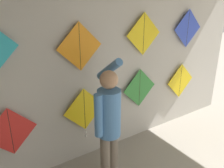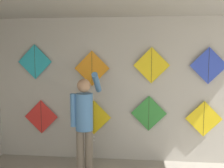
{
  "view_description": "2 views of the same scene",
  "coord_description": "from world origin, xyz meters",
  "px_view_note": "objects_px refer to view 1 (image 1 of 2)",
  "views": [
    {
      "loc": [
        -2.01,
        0.8,
        2.6
      ],
      "look_at": [
        -0.15,
        3.6,
        1.28
      ],
      "focal_mm": 40.0,
      "sensor_mm": 36.0,
      "label": 1
    },
    {
      "loc": [
        0.35,
        -0.92,
        2.04
      ],
      "look_at": [
        -0.1,
        3.6,
        1.55
      ],
      "focal_mm": 40.0,
      "sensor_mm": 36.0,
      "label": 2
    }
  ],
  "objects_px": {
    "shopkeeper": "(109,121)",
    "kite_3": "(180,81)",
    "kite_7": "(188,28)",
    "kite_0": "(11,132)",
    "kite_5": "(80,47)",
    "kite_6": "(144,34)",
    "kite_1": "(84,111)",
    "kite_2": "(140,88)"
  },
  "relations": [
    {
      "from": "kite_3",
      "to": "kite_7",
      "type": "relative_size",
      "value": 1.0
    },
    {
      "from": "kite_5",
      "to": "kite_7",
      "type": "xyz_separation_m",
      "value": [
        2.18,
        0.0,
        0.06
      ]
    },
    {
      "from": "kite_1",
      "to": "kite_5",
      "type": "xyz_separation_m",
      "value": [
        -0.03,
        0.0,
        0.99
      ]
    },
    {
      "from": "kite_0",
      "to": "kite_3",
      "type": "height_order",
      "value": "kite_3"
    },
    {
      "from": "kite_0",
      "to": "kite_6",
      "type": "xyz_separation_m",
      "value": [
        2.18,
        0.0,
        1.04
      ]
    },
    {
      "from": "kite_0",
      "to": "kite_2",
      "type": "relative_size",
      "value": 1.0
    },
    {
      "from": "kite_1",
      "to": "kite_7",
      "type": "xyz_separation_m",
      "value": [
        2.15,
        0.0,
        1.05
      ]
    },
    {
      "from": "kite_5",
      "to": "kite_6",
      "type": "xyz_separation_m",
      "value": [
        1.14,
        0.0,
        0.06
      ]
    },
    {
      "from": "kite_3",
      "to": "kite_1",
      "type": "bearing_deg",
      "value": -179.99
    },
    {
      "from": "shopkeeper",
      "to": "kite_3",
      "type": "height_order",
      "value": "shopkeeper"
    },
    {
      "from": "kite_6",
      "to": "shopkeeper",
      "type": "bearing_deg",
      "value": -147.68
    },
    {
      "from": "kite_7",
      "to": "kite_0",
      "type": "bearing_deg",
      "value": 180.0
    },
    {
      "from": "kite_5",
      "to": "kite_7",
      "type": "distance_m",
      "value": 2.18
    },
    {
      "from": "kite_0",
      "to": "kite_3",
      "type": "bearing_deg",
      "value": 0.0
    },
    {
      "from": "kite_5",
      "to": "kite_6",
      "type": "relative_size",
      "value": 1.0
    },
    {
      "from": "kite_0",
      "to": "kite_6",
      "type": "bearing_deg",
      "value": 0.0
    },
    {
      "from": "kite_2",
      "to": "kite_5",
      "type": "height_order",
      "value": "kite_5"
    },
    {
      "from": "kite_1",
      "to": "kite_3",
      "type": "bearing_deg",
      "value": 0.01
    },
    {
      "from": "kite_0",
      "to": "kite_1",
      "type": "relative_size",
      "value": 0.83
    },
    {
      "from": "kite_6",
      "to": "kite_7",
      "type": "distance_m",
      "value": 1.04
    },
    {
      "from": "kite_5",
      "to": "kite_7",
      "type": "relative_size",
      "value": 1.0
    },
    {
      "from": "kite_0",
      "to": "kite_6",
      "type": "height_order",
      "value": "kite_6"
    },
    {
      "from": "kite_6",
      "to": "kite_0",
      "type": "bearing_deg",
      "value": 180.0
    },
    {
      "from": "kite_3",
      "to": "kite_6",
      "type": "bearing_deg",
      "value": 180.0
    },
    {
      "from": "kite_7",
      "to": "kite_2",
      "type": "bearing_deg",
      "value": 180.0
    },
    {
      "from": "shopkeeper",
      "to": "kite_1",
      "type": "bearing_deg",
      "value": 75.73
    },
    {
      "from": "kite_1",
      "to": "kite_5",
      "type": "height_order",
      "value": "kite_5"
    },
    {
      "from": "shopkeeper",
      "to": "kite_0",
      "type": "height_order",
      "value": "shopkeeper"
    },
    {
      "from": "kite_2",
      "to": "kite_7",
      "type": "relative_size",
      "value": 1.0
    },
    {
      "from": "shopkeeper",
      "to": "kite_1",
      "type": "relative_size",
      "value": 2.18
    },
    {
      "from": "kite_3",
      "to": "kite_5",
      "type": "relative_size",
      "value": 1.0
    },
    {
      "from": "shopkeeper",
      "to": "kite_3",
      "type": "xyz_separation_m",
      "value": [
        2.14,
        0.72,
        -0.13
      ]
    },
    {
      "from": "kite_5",
      "to": "kite_2",
      "type": "bearing_deg",
      "value": 0.0
    },
    {
      "from": "shopkeeper",
      "to": "kite_6",
      "type": "distance_m",
      "value": 1.61
    },
    {
      "from": "kite_0",
      "to": "kite_7",
      "type": "xyz_separation_m",
      "value": [
        3.23,
        0.0,
        1.04
      ]
    },
    {
      "from": "shopkeeper",
      "to": "kite_0",
      "type": "relative_size",
      "value": 2.62
    },
    {
      "from": "kite_3",
      "to": "kite_7",
      "type": "xyz_separation_m",
      "value": [
        0.05,
        0.0,
        1.0
      ]
    },
    {
      "from": "shopkeeper",
      "to": "kite_5",
      "type": "xyz_separation_m",
      "value": [
        0.0,
        0.72,
        0.81
      ]
    },
    {
      "from": "kite_6",
      "to": "kite_7",
      "type": "relative_size",
      "value": 1.0
    },
    {
      "from": "kite_0",
      "to": "kite_7",
      "type": "bearing_deg",
      "value": 0.0
    },
    {
      "from": "kite_0",
      "to": "kite_6",
      "type": "distance_m",
      "value": 2.42
    },
    {
      "from": "shopkeeper",
      "to": "kite_1",
      "type": "xyz_separation_m",
      "value": [
        0.03,
        0.72,
        -0.17
      ]
    }
  ]
}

